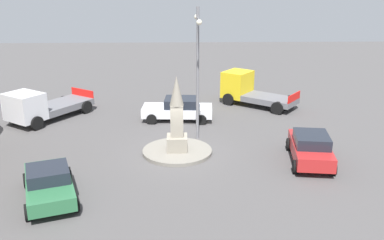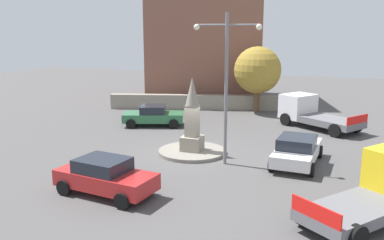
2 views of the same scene
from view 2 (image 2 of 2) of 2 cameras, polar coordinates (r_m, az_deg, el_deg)
The scene contains 12 objects.
ground_plane at distance 22.46m, azimuth 0.03°, elevation -4.52°, with size 80.00×80.00×0.00m, color #4F4C4C.
traffic_island at distance 22.44m, azimuth 0.03°, elevation -4.30°, with size 3.60×3.60×0.18m, color gray.
monument at distance 22.00m, azimuth 0.03°, elevation 0.06°, with size 1.04×1.04×3.89m.
streetlamp at distance 19.90m, azimuth 4.68°, elevation 6.13°, with size 3.24×0.28×7.24m.
car_green_approaching at distance 28.70m, azimuth -5.28°, elevation 0.62°, with size 4.41×3.03×1.39m.
car_red_passing at distance 17.18m, azimuth -11.71°, elevation -7.47°, with size 4.27×2.40×1.48m.
car_white_parked_left at distance 21.06m, azimuth 14.09°, elevation -3.96°, with size 2.26×4.50×1.43m.
truck_white_waiting at distance 29.40m, azimuth 15.78°, elevation 1.02°, with size 5.77×4.93×2.07m.
truck_yellow_near_island at distance 16.21m, azimuth 24.56°, elevation -8.47°, with size 4.75×5.36×2.28m.
stone_boundary_wall at distance 34.44m, azimuth 1.30°, elevation 2.45°, with size 14.98×0.70×1.20m, color gray.
corner_building at distance 39.79m, azimuth 1.68°, elevation 10.84°, with size 9.90×8.71×10.94m, color brown.
tree_near_wall at distance 33.20m, azimuth 8.90°, elevation 6.69°, with size 3.65×3.65×5.17m.
Camera 2 is at (-7.29, 20.22, 6.52)m, focal length 39.27 mm.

